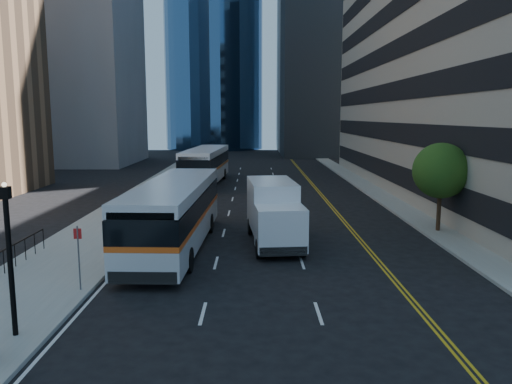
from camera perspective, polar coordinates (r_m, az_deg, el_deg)
ground at (r=21.54m, az=4.45°, el=-9.60°), size 160.00×160.00×0.00m
sidewalk_west at (r=46.70m, az=-11.05°, el=0.30°), size 5.00×90.00×0.15m
sidewalk_east at (r=47.11m, az=12.94°, el=0.31°), size 2.00×90.00×0.15m
midrise_west at (r=77.75m, az=-20.82°, el=16.08°), size 18.00×18.00×35.00m
street_tree at (r=30.50m, az=20.39°, el=2.29°), size 3.20×3.20×5.10m
lamp_post at (r=16.61m, az=-26.35°, el=-6.25°), size 0.28×0.28×4.56m
bus_front at (r=25.79m, az=-9.25°, el=-2.32°), size 3.37×13.42×3.44m
bus_rear at (r=50.49m, az=-5.77°, el=3.15°), size 3.87×13.84×3.53m
box_truck at (r=26.39m, az=2.05°, el=-2.29°), size 2.95×7.03×3.28m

